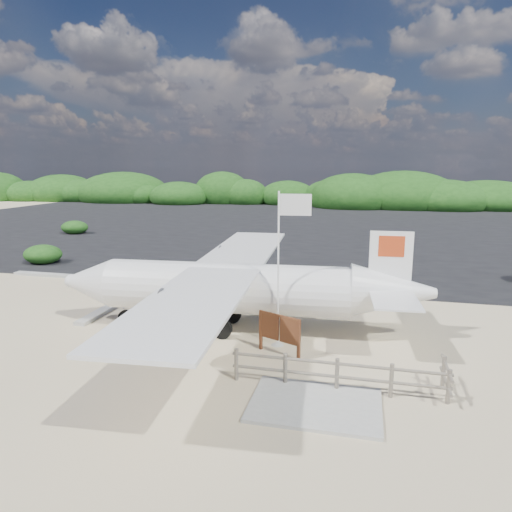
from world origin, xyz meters
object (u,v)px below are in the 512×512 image
(baggage_cart, at_px, (208,307))
(signboard, at_px, (279,355))
(crew_c, at_px, (262,295))
(aircraft_large, at_px, (473,251))
(aircraft_small, at_px, (264,218))
(flagpole, at_px, (277,345))
(crew_b, at_px, (226,287))
(crew_a, at_px, (126,288))

(baggage_cart, height_order, signboard, signboard)
(baggage_cart, relative_size, crew_c, 1.47)
(aircraft_large, bearing_deg, aircraft_small, -44.71)
(signboard, bearing_deg, aircraft_small, 127.39)
(flagpole, relative_size, crew_c, 3.11)
(aircraft_large, bearing_deg, flagpole, 58.65)
(crew_b, bearing_deg, signboard, 123.66)
(signboard, bearing_deg, crew_b, 149.97)
(signboard, height_order, crew_a, crew_a)
(flagpole, height_order, crew_a, flagpole)
(flagpole, distance_m, crew_c, 3.54)
(crew_b, bearing_deg, aircraft_small, -82.51)
(flagpole, bearing_deg, crew_c, 112.41)
(crew_b, height_order, crew_c, crew_b)
(crew_a, bearing_deg, aircraft_large, -151.52)
(crew_a, xyz_separation_m, aircraft_large, (18.42, 18.74, -0.94))
(baggage_cart, distance_m, crew_b, 1.26)
(flagpole, distance_m, crew_a, 8.00)
(aircraft_small, bearing_deg, crew_b, 56.49)
(baggage_cart, height_order, aircraft_large, aircraft_large)
(aircraft_large, bearing_deg, signboard, 59.97)
(signboard, xyz_separation_m, aircraft_small, (-9.24, 39.24, 0.00))
(signboard, distance_m, crew_c, 4.37)
(signboard, relative_size, aircraft_small, 0.24)
(crew_a, bearing_deg, signboard, 138.58)
(flagpole, height_order, crew_b, flagpole)
(aircraft_large, height_order, aircraft_small, aircraft_large)
(crew_b, height_order, aircraft_small, crew_b)
(signboard, relative_size, crew_c, 1.00)
(aircraft_small, bearing_deg, signboard, 60.08)
(crew_a, height_order, crew_b, crew_b)
(flagpole, bearing_deg, crew_b, 129.43)
(baggage_cart, height_order, crew_a, crew_a)
(crew_b, bearing_deg, aircraft_large, -130.84)
(baggage_cart, bearing_deg, crew_c, -32.01)
(crew_a, height_order, aircraft_small, crew_a)
(aircraft_large, bearing_deg, baggage_cart, 45.61)
(flagpole, height_order, signboard, flagpole)
(flagpole, xyz_separation_m, aircraft_large, (10.94, 21.41, 0.00))
(flagpole, relative_size, signboard, 3.11)
(crew_c, bearing_deg, crew_b, -24.80)
(baggage_cart, distance_m, flagpole, 5.43)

